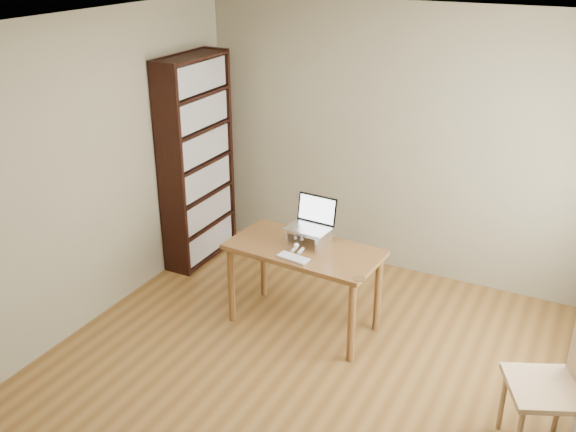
# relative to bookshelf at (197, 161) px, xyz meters

# --- Properties ---
(room) EXTENTS (4.04, 4.54, 2.64)m
(room) POSITION_rel_bookshelf_xyz_m (1.86, -1.54, 0.25)
(room) COLOR brown
(room) RESTS_ON ground
(bookshelf) EXTENTS (0.30, 0.90, 2.10)m
(bookshelf) POSITION_rel_bookshelf_xyz_m (0.00, 0.00, 0.00)
(bookshelf) COLOR black
(bookshelf) RESTS_ON ground
(desk) EXTENTS (1.30, 0.71, 0.75)m
(desk) POSITION_rel_bookshelf_xyz_m (1.53, -0.70, -0.41)
(desk) COLOR brown
(desk) RESTS_ON ground
(laptop_stand) EXTENTS (0.32, 0.25, 0.13)m
(laptop_stand) POSITION_rel_bookshelf_xyz_m (1.53, -0.62, -0.22)
(laptop_stand) COLOR silver
(laptop_stand) RESTS_ON desk
(laptop) EXTENTS (0.37, 0.32, 0.25)m
(laptop) POSITION_rel_bookshelf_xyz_m (1.53, -0.55, -0.11)
(laptop) COLOR silver
(laptop) RESTS_ON laptop_stand
(keyboard) EXTENTS (0.30, 0.16, 0.02)m
(keyboard) POSITION_rel_bookshelf_xyz_m (1.54, -0.92, -0.29)
(keyboard) COLOR silver
(keyboard) RESTS_ON desk
(coaster) EXTENTS (0.09, 0.09, 0.01)m
(coaster) POSITION_rel_bookshelf_xyz_m (2.13, -0.98, -0.30)
(coaster) COLOR brown
(coaster) RESTS_ON desk
(cat) EXTENTS (0.24, 0.48, 0.14)m
(cat) POSITION_rel_bookshelf_xyz_m (1.50, -0.58, -0.24)
(cat) COLOR #483F38
(cat) RESTS_ON desk
(chair) EXTENTS (0.62, 0.61, 1.05)m
(chair) POSITION_rel_bookshelf_xyz_m (3.62, -1.33, -0.48)
(chair) COLOR tan
(chair) RESTS_ON ground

